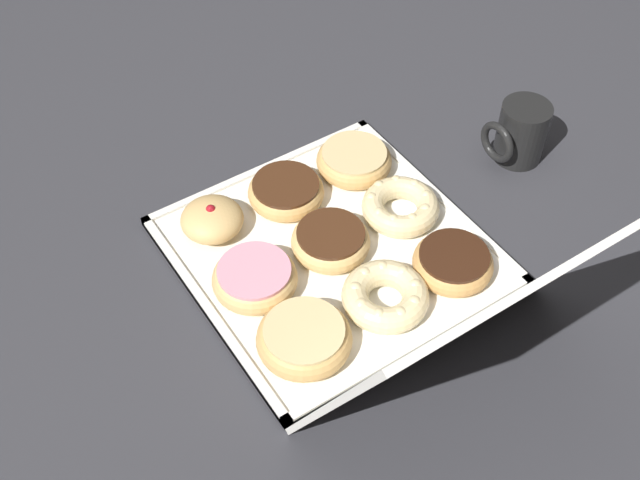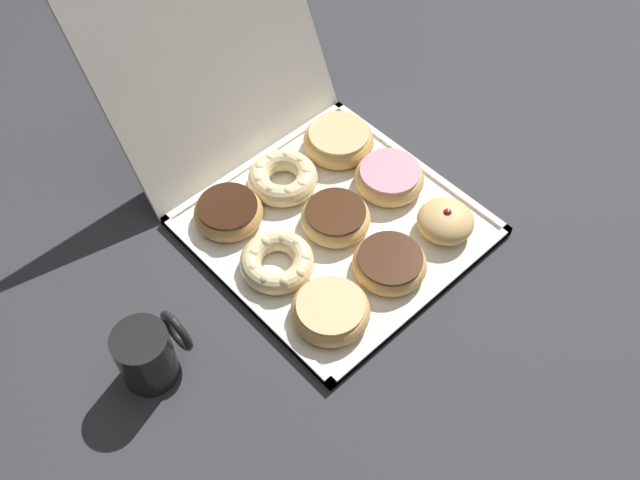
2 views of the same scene
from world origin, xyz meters
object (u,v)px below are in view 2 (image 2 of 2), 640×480
Objects in this scene: donut_box at (335,227)px; cruller_donut_7 at (283,177)px; pink_frosted_donut_5 at (388,177)px; chocolate_frosted_donut_6 at (228,212)px; glazed_ring_donut_8 at (338,140)px; chocolate_frosted_donut_4 at (335,220)px; chocolate_frosted_donut_1 at (388,264)px; coffee_mug at (148,353)px; jelly_filled_donut_2 at (445,221)px; cruller_donut_3 at (279,263)px; glazed_ring_donut_0 at (330,310)px.

donut_box is 0.12m from cruller_donut_7.
pink_frosted_donut_5 is 0.27m from chocolate_frosted_donut_6.
chocolate_frosted_donut_4 is at bearing -135.85° from glazed_ring_donut_8.
chocolate_frosted_donut_1 is 0.98× the size of pink_frosted_donut_5.
coffee_mug is at bearing -178.67° from donut_box.
chocolate_frosted_donut_4 is at bearing 135.71° from jelly_filled_donut_2.
cruller_donut_3 is 0.24m from coffee_mug.
cruller_donut_3 is at bearing 90.04° from glazed_ring_donut_0.
coffee_mug is at bearing -179.10° from chocolate_frosted_donut_4.
chocolate_frosted_donut_4 is at bearing 44.29° from glazed_ring_donut_0.
chocolate_frosted_donut_1 is at bearing -0.36° from glazed_ring_donut_0.
chocolate_frosted_donut_1 is 1.02× the size of chocolate_frosted_donut_6.
chocolate_frosted_donut_1 is 0.12m from chocolate_frosted_donut_4.
jelly_filled_donut_2 reaches higher than glazed_ring_donut_0.
donut_box is 0.36m from coffee_mug.
chocolate_frosted_donut_1 is at bearing -17.19° from coffee_mug.
pink_frosted_donut_5 is at bearing 2.15° from chocolate_frosted_donut_4.
donut_box is 3.50× the size of cruller_donut_3.
glazed_ring_donut_8 is at bearing -0.84° from cruller_donut_7.
chocolate_frosted_donut_6 is 1.14× the size of coffee_mug.
coffee_mug reaches higher than glazed_ring_donut_0.
glazed_ring_donut_0 is at bearing -89.96° from cruller_donut_3.
glazed_ring_donut_0 is at bearing -153.98° from pink_frosted_donut_5.
coffee_mug reaches higher than jelly_filled_donut_2.
chocolate_frosted_donut_6 is (-0.11, 0.13, -0.00)m from chocolate_frosted_donut_4.
coffee_mug is at bearing -151.14° from chocolate_frosted_donut_6.
chocolate_frosted_donut_4 is at bearing 0.60° from cruller_donut_3.
cruller_donut_3 is (-0.24, 0.12, -0.00)m from jelly_filled_donut_2.
chocolate_frosted_donut_6 reaches higher than donut_box.
donut_box is 0.12m from chocolate_frosted_donut_1.
cruller_donut_3 is (-0.00, 0.11, -0.00)m from glazed_ring_donut_0.
chocolate_frosted_donut_4 is 0.96× the size of cruller_donut_7.
coffee_mug is (-0.36, -0.01, 0.02)m from chocolate_frosted_donut_4.
pink_frosted_donut_5 is 1.18× the size of coffee_mug.
glazed_ring_donut_0 is 1.29× the size of jelly_filled_donut_2.
cruller_donut_3 is 0.98× the size of cruller_donut_7.
cruller_donut_7 is 0.95× the size of glazed_ring_donut_8.
coffee_mug is at bearing 166.36° from jelly_filled_donut_2.
glazed_ring_donut_0 is at bearing -135.78° from glazed_ring_donut_8.
pink_frosted_donut_5 is (0.13, 0.00, 0.00)m from chocolate_frosted_donut_4.
chocolate_frosted_donut_4 and chocolate_frosted_donut_6 have the same top height.
chocolate_frosted_donut_6 is at bearing 133.24° from donut_box.
chocolate_frosted_donut_1 is at bearing 177.21° from jelly_filled_donut_2.
glazed_ring_donut_0 is 1.00× the size of pink_frosted_donut_5.
glazed_ring_donut_0 is 0.27m from cruller_donut_7.
chocolate_frosted_donut_4 is (-0.00, -0.00, 0.02)m from donut_box.
glazed_ring_donut_0 is at bearing -91.28° from chocolate_frosted_donut_6.
glazed_ring_donut_8 is at bearing 14.82° from coffee_mug.
glazed_ring_donut_0 is at bearing -136.19° from donut_box.
glazed_ring_donut_0 is 0.26m from coffee_mug.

